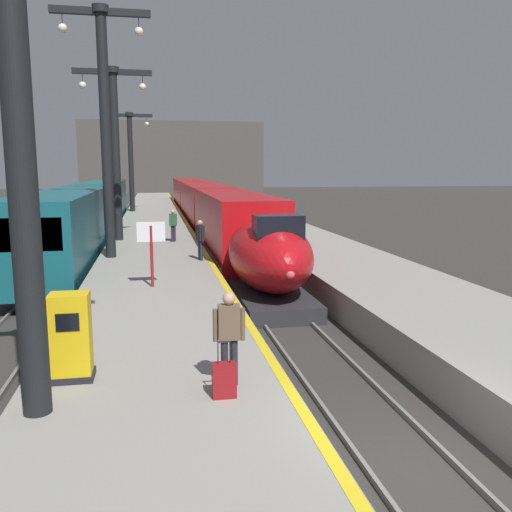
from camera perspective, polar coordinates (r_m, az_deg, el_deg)
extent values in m
plane|color=#33302D|center=(9.69, 16.52, -21.32)|extent=(260.00, 260.00, 0.00)
cube|color=gray|center=(32.40, -10.67, 1.37)|extent=(4.80, 110.00, 1.05)
cube|color=gray|center=(33.39, 3.37, 1.74)|extent=(4.80, 110.00, 1.05)
cube|color=yellow|center=(32.41, -6.66, 2.41)|extent=(0.20, 107.80, 0.01)
cube|color=slate|center=(35.34, -5.30, 1.37)|extent=(0.08, 110.00, 0.12)
cube|color=slate|center=(35.51, -2.89, 1.44)|extent=(0.08, 110.00, 0.12)
cube|color=slate|center=(35.52, -18.42, 0.98)|extent=(0.08, 110.00, 0.12)
cube|color=slate|center=(35.35, -16.01, 1.06)|extent=(0.08, 110.00, 0.12)
ellipsoid|color=#B20F14|center=(19.38, 1.37, 0.22)|extent=(2.78, 6.37, 2.56)
cube|color=#28282D|center=(19.38, 1.55, -4.47)|extent=(2.46, 5.41, 0.55)
cube|color=black|center=(17.85, 2.34, 2.90)|extent=(1.59, 1.00, 0.90)
sphere|color=#F24C4C|center=(16.43, 3.62, -1.96)|extent=(0.28, 0.28, 0.28)
cube|color=#B20F14|center=(28.06, -2.43, 3.51)|extent=(2.90, 14.00, 3.05)
cube|color=black|center=(27.84, -5.34, 4.57)|extent=(0.04, 11.90, 0.80)
cube|color=black|center=(28.25, 0.42, 4.68)|extent=(0.04, 11.90, 0.80)
cube|color=silver|center=(28.21, -2.41, 0.94)|extent=(2.92, 13.30, 0.24)
cube|color=black|center=(23.94, -0.86, -1.81)|extent=(2.03, 2.20, 0.56)
cube|color=black|center=(32.68, -3.54, 1.15)|extent=(2.03, 2.20, 0.56)
cube|color=#B20F14|center=(44.50, -5.52, 5.59)|extent=(2.90, 18.00, 3.05)
cube|color=black|center=(44.36, -7.37, 6.26)|extent=(0.04, 15.84, 0.80)
cube|color=black|center=(44.62, -3.71, 6.33)|extent=(0.04, 15.84, 0.80)
cube|color=black|center=(38.59, -4.65, 2.38)|extent=(2.03, 2.20, 0.56)
cube|color=black|center=(50.72, -6.12, 3.99)|extent=(2.03, 2.20, 0.56)
cube|color=#B20F14|center=(63.02, -7.07, 6.62)|extent=(2.90, 18.00, 3.05)
cube|color=black|center=(62.92, -8.38, 7.09)|extent=(0.04, 15.84, 0.80)
cube|color=black|center=(63.10, -5.78, 7.15)|extent=(0.04, 15.84, 0.80)
cube|color=black|center=(57.04, -6.64, 4.56)|extent=(2.03, 2.20, 0.56)
cube|color=black|center=(69.22, -7.37, 5.35)|extent=(2.03, 2.20, 0.56)
cube|color=#145660|center=(27.75, -19.15, 3.10)|extent=(2.85, 18.00, 3.30)
cube|color=black|center=(18.92, -23.13, 2.07)|extent=(2.28, 0.08, 1.10)
cube|color=black|center=(27.95, -22.03, 4.01)|extent=(0.04, 15.30, 0.90)
cube|color=black|center=(27.53, -16.32, 4.24)|extent=(0.04, 15.30, 0.90)
cube|color=black|center=(22.42, -21.00, -3.25)|extent=(2.00, 2.00, 0.52)
cube|color=black|center=(33.64, -17.57, 0.93)|extent=(2.00, 2.00, 0.52)
cube|color=#145660|center=(46.17, -15.82, 5.51)|extent=(2.85, 18.00, 3.30)
cylinder|color=black|center=(8.82, -23.95, 15.49)|extent=(0.44, 0.44, 9.79)
cylinder|color=black|center=(24.07, -15.54, 12.12)|extent=(0.44, 0.44, 10.33)
cylinder|color=black|center=(24.86, -16.08, 23.72)|extent=(0.68, 0.68, 0.30)
cube|color=black|center=(24.84, -16.07, 23.50)|extent=(4.00, 0.24, 0.28)
cylinder|color=black|center=(24.91, -19.75, 22.45)|extent=(0.03, 0.03, 0.60)
sphere|color=#EFEACC|center=(24.83, -19.70, 21.67)|extent=(0.36, 0.36, 0.36)
cylinder|color=black|center=(24.68, -12.27, 22.90)|extent=(0.03, 0.03, 0.60)
sphere|color=#EFEACC|center=(24.60, -12.24, 22.11)|extent=(0.36, 0.36, 0.36)
cylinder|color=black|center=(29.84, -14.56, 10.21)|extent=(0.44, 0.44, 8.95)
cylinder|color=black|center=(30.25, -14.91, 18.42)|extent=(0.68, 0.68, 0.30)
cube|color=black|center=(30.23, -14.90, 18.24)|extent=(4.00, 0.24, 0.28)
cylinder|color=black|center=(30.31, -17.83, 17.41)|extent=(0.03, 0.03, 0.60)
sphere|color=#EFEACC|center=(30.26, -17.80, 16.76)|extent=(0.36, 0.36, 0.36)
cylinder|color=black|center=(30.12, -11.88, 17.70)|extent=(0.03, 0.03, 0.60)
sphere|color=#EFEACC|center=(30.07, -11.86, 17.05)|extent=(0.36, 0.36, 0.36)
cylinder|color=black|center=(49.88, -13.04, 9.57)|extent=(0.44, 0.44, 8.64)
cylinder|color=black|center=(50.09, -13.22, 14.34)|extent=(0.68, 0.68, 0.30)
cube|color=black|center=(50.08, -13.21, 14.23)|extent=(4.00, 0.24, 0.28)
cylinder|color=black|center=(50.13, -14.96, 13.76)|extent=(0.03, 0.03, 0.60)
sphere|color=#EFEACC|center=(50.11, -14.94, 13.36)|extent=(0.36, 0.36, 0.36)
cylinder|color=black|center=(50.02, -11.43, 13.89)|extent=(0.03, 0.03, 0.60)
sphere|color=#EFEACC|center=(49.99, -11.42, 13.49)|extent=(0.36, 0.36, 0.36)
cylinder|color=#23232D|center=(9.75, -3.33, -11.12)|extent=(0.13, 0.13, 0.85)
cylinder|color=#23232D|center=(9.77, -2.32, -11.08)|extent=(0.13, 0.13, 0.85)
cube|color=brown|center=(9.53, -2.86, -6.96)|extent=(0.39, 0.23, 0.62)
cylinder|color=brown|center=(9.52, -4.31, -7.29)|extent=(0.09, 0.09, 0.58)
cylinder|color=brown|center=(9.57, -1.42, -7.19)|extent=(0.09, 0.09, 0.58)
sphere|color=tan|center=(9.42, -2.88, -4.50)|extent=(0.22, 0.22, 0.22)
cylinder|color=#23232D|center=(28.70, -8.81, 2.34)|extent=(0.13, 0.13, 0.85)
cylinder|color=#23232D|center=(28.83, -8.59, 2.37)|extent=(0.13, 0.13, 0.85)
cube|color=#336647|center=(28.69, -8.73, 3.81)|extent=(0.42, 0.43, 0.62)
cylinder|color=#336647|center=(28.51, -9.05, 3.67)|extent=(0.09, 0.09, 0.58)
cylinder|color=#336647|center=(28.87, -8.42, 3.75)|extent=(0.09, 0.09, 0.58)
sphere|color=tan|center=(28.65, -8.75, 4.65)|extent=(0.22, 0.22, 0.22)
cylinder|color=#23232D|center=(22.83, -5.97, 0.64)|extent=(0.13, 0.13, 0.85)
cylinder|color=#23232D|center=(22.68, -5.78, 0.59)|extent=(0.13, 0.13, 0.85)
cube|color=black|center=(22.66, -5.91, 2.45)|extent=(0.35, 0.43, 0.62)
cylinder|color=black|center=(22.88, -6.18, 2.39)|extent=(0.09, 0.09, 0.58)
cylinder|color=black|center=(22.45, -5.63, 2.27)|extent=(0.09, 0.09, 0.58)
sphere|color=tan|center=(22.61, -5.92, 3.51)|extent=(0.22, 0.22, 0.22)
cube|color=maroon|center=(9.33, -3.37, -12.92)|extent=(0.40, 0.22, 0.60)
cylinder|color=#262628|center=(9.15, -4.03, -10.17)|extent=(0.02, 0.02, 0.36)
cylinder|color=#262628|center=(9.17, -2.77, -10.11)|extent=(0.02, 0.02, 0.36)
cube|color=#262628|center=(9.10, -3.41, -9.01)|extent=(0.22, 0.03, 0.02)
cube|color=yellow|center=(10.45, -18.92, -8.05)|extent=(0.70, 0.56, 1.60)
cube|color=black|center=(10.08, -19.25, -6.63)|extent=(0.40, 0.02, 0.32)
cube|color=black|center=(10.69, -18.71, -11.85)|extent=(0.76, 0.62, 0.12)
cylinder|color=maroon|center=(17.80, -10.93, -0.04)|extent=(0.10, 0.10, 2.00)
cube|color=white|center=(17.69, -11.01, 2.52)|extent=(0.90, 0.06, 0.64)
cube|color=#4C4742|center=(109.46, -8.72, 10.24)|extent=(36.00, 2.00, 14.00)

